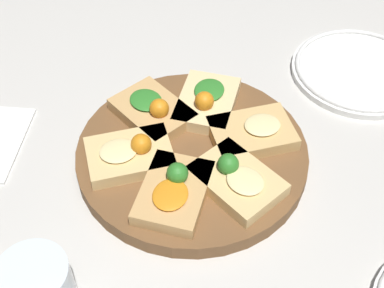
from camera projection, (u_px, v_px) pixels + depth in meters
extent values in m
plane|color=beige|center=(192.00, 160.00, 0.74)|extent=(3.00, 3.00, 0.00)
cylinder|color=brown|center=(192.00, 154.00, 0.74)|extent=(0.32, 0.32, 0.02)
cube|color=tan|center=(174.00, 192.00, 0.67)|extent=(0.14, 0.12, 0.02)
ellipsoid|color=orange|center=(170.00, 195.00, 0.65)|extent=(0.06, 0.06, 0.01)
sphere|color=#2D7A28|center=(177.00, 173.00, 0.66)|extent=(0.03, 0.03, 0.03)
cube|color=#DBB775|center=(237.00, 181.00, 0.68)|extent=(0.14, 0.12, 0.02)
ellipsoid|color=beige|center=(245.00, 181.00, 0.66)|extent=(0.06, 0.06, 0.01)
sphere|color=#2D7A28|center=(228.00, 164.00, 0.67)|extent=(0.03, 0.03, 0.03)
cube|color=tan|center=(252.00, 132.00, 0.74)|extent=(0.08, 0.11, 0.02)
ellipsoid|color=beige|center=(262.00, 124.00, 0.73)|extent=(0.04, 0.05, 0.01)
cube|color=#E5C689|center=(207.00, 103.00, 0.78)|extent=(0.14, 0.12, 0.02)
ellipsoid|color=#2D7A28|center=(209.00, 90.00, 0.78)|extent=(0.06, 0.06, 0.01)
sphere|color=orange|center=(204.00, 101.00, 0.75)|extent=(0.03, 0.03, 0.03)
cube|color=tan|center=(152.00, 111.00, 0.76)|extent=(0.14, 0.12, 0.02)
ellipsoid|color=#2D7A28|center=(146.00, 100.00, 0.76)|extent=(0.06, 0.06, 0.01)
sphere|color=orange|center=(159.00, 108.00, 0.74)|extent=(0.03, 0.03, 0.03)
cube|color=#DBB775|center=(130.00, 156.00, 0.71)|extent=(0.08, 0.11, 0.02)
ellipsoid|color=beige|center=(119.00, 152.00, 0.69)|extent=(0.04, 0.05, 0.01)
sphere|color=orange|center=(141.00, 145.00, 0.70)|extent=(0.03, 0.03, 0.03)
cylinder|color=white|center=(359.00, 71.00, 0.87)|extent=(0.22, 0.22, 0.01)
torus|color=white|center=(360.00, 68.00, 0.86)|extent=(0.21, 0.21, 0.01)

